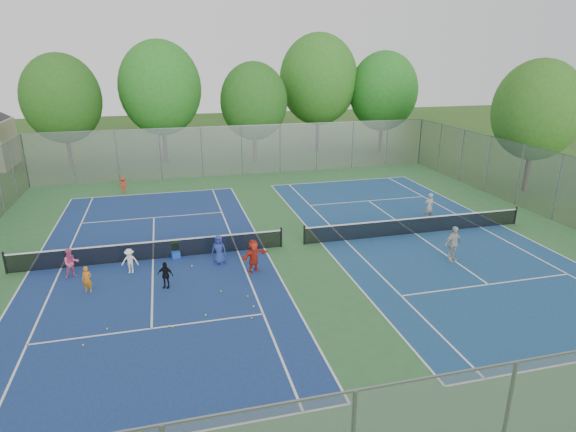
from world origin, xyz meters
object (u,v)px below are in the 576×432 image
at_px(net_right, 416,226).
at_px(instructor, 429,207).
at_px(net_left, 152,251).
at_px(ball_crate, 176,255).
at_px(ball_hopper, 175,248).

height_order(net_right, instructor, instructor).
relative_size(net_right, instructor, 7.65).
distance_m(net_left, instructor, 15.97).
xyz_separation_m(net_left, ball_crate, (1.07, -0.08, -0.29)).
bearing_deg(instructor, net_left, 1.37).
bearing_deg(net_right, net_left, 180.00).
distance_m(ball_hopper, instructor, 14.85).
bearing_deg(ball_hopper, net_right, -2.19).
xyz_separation_m(net_right, ball_crate, (-12.93, -0.08, -0.29)).
height_order(net_right, ball_crate, net_right).
bearing_deg(ball_hopper, net_left, -155.37).
height_order(net_left, instructor, instructor).
bearing_deg(instructor, ball_hopper, -0.04).
distance_m(ball_crate, ball_hopper, 0.58).
bearing_deg(net_left, net_right, 0.00).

